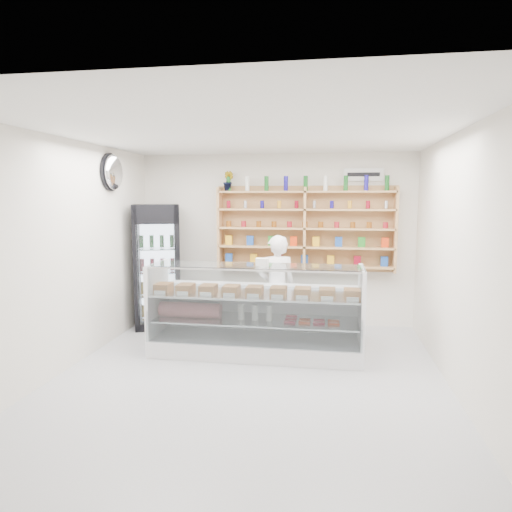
# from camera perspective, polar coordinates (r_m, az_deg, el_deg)

# --- Properties ---
(room) EXTENTS (5.00, 5.00, 5.00)m
(room) POSITION_cam_1_polar(r_m,az_deg,el_deg) (5.11, -0.94, -0.44)
(room) COLOR #ADADB2
(room) RESTS_ON ground
(display_counter) EXTENTS (2.79, 0.83, 1.22)m
(display_counter) POSITION_cam_1_polar(r_m,az_deg,el_deg) (6.17, -0.02, -9.15)
(display_counter) COLOR white
(display_counter) RESTS_ON floor
(shop_worker) EXTENTS (0.65, 0.52, 1.55)m
(shop_worker) POSITION_cam_1_polar(r_m,az_deg,el_deg) (6.70, 2.59, -3.98)
(shop_worker) COLOR white
(shop_worker) RESTS_ON floor
(drinks_cooler) EXTENTS (0.91, 0.90, 1.98)m
(drinks_cooler) POSITION_cam_1_polar(r_m,az_deg,el_deg) (7.54, -12.25, -1.20)
(drinks_cooler) COLOR black
(drinks_cooler) RESTS_ON floor
(wall_shelving) EXTENTS (2.84, 0.28, 1.33)m
(wall_shelving) POSITION_cam_1_polar(r_m,az_deg,el_deg) (7.35, 6.14, 3.41)
(wall_shelving) COLOR tan
(wall_shelving) RESTS_ON back_wall
(potted_plant) EXTENTS (0.21, 0.19, 0.32)m
(potted_plant) POSITION_cam_1_polar(r_m,az_deg,el_deg) (7.51, -3.47, 9.32)
(potted_plant) COLOR #1E6626
(potted_plant) RESTS_ON wall_shelving
(security_mirror) EXTENTS (0.15, 0.50, 0.50)m
(security_mirror) POSITION_cam_1_polar(r_m,az_deg,el_deg) (6.91, -17.37, 9.98)
(security_mirror) COLOR silver
(security_mirror) RESTS_ON left_wall
(wall_sign) EXTENTS (0.62, 0.03, 0.20)m
(wall_sign) POSITION_cam_1_polar(r_m,az_deg,el_deg) (7.48, 13.29, 9.89)
(wall_sign) COLOR white
(wall_sign) RESTS_ON back_wall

